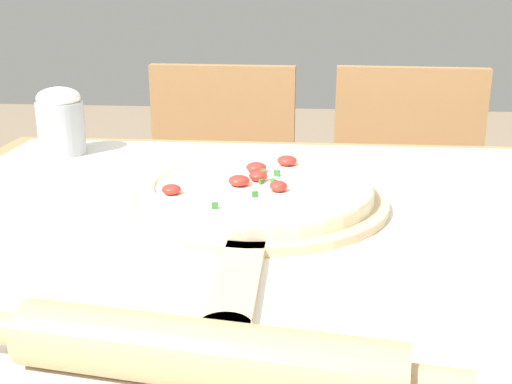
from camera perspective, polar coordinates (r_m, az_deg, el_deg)
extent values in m
cube|color=#A87F51|center=(0.81, 3.39, -5.11)|extent=(1.16, 1.01, 0.03)
cylinder|color=#A87F51|center=(1.49, -17.36, -11.18)|extent=(0.06, 0.06, 0.75)
cube|color=silver|center=(0.80, 3.42, -3.96)|extent=(1.08, 0.93, 0.00)
cylinder|color=#D6B784|center=(0.90, 0.16, -0.86)|extent=(0.36, 0.36, 0.01)
cube|color=#D6B784|center=(0.66, -1.67, -8.00)|extent=(0.05, 0.20, 0.01)
cylinder|color=#D6B784|center=(0.58, -2.80, -12.26)|extent=(0.05, 0.05, 0.01)
cylinder|color=beige|center=(0.89, 0.16, -0.01)|extent=(0.32, 0.32, 0.02)
torus|color=beige|center=(0.89, 0.16, 0.47)|extent=(0.32, 0.32, 0.02)
cylinder|color=white|center=(0.89, 0.16, 0.57)|extent=(0.28, 0.28, 0.00)
ellipsoid|color=red|center=(0.99, 2.77, 2.82)|extent=(0.03, 0.03, 0.01)
ellipsoid|color=red|center=(0.91, 0.17, 1.44)|extent=(0.03, 0.03, 0.01)
ellipsoid|color=red|center=(0.95, 0.01, 2.22)|extent=(0.03, 0.03, 0.01)
ellipsoid|color=red|center=(0.86, 2.00, 0.53)|extent=(0.02, 0.02, 0.01)
ellipsoid|color=red|center=(0.86, -7.54, 0.24)|extent=(0.03, 0.03, 0.01)
ellipsoid|color=red|center=(0.88, -1.53, 1.03)|extent=(0.03, 0.03, 0.01)
cube|color=#387533|center=(0.94, 0.54, 1.83)|extent=(0.01, 0.01, 0.01)
cube|color=#387533|center=(0.93, 1.87, 1.68)|extent=(0.01, 0.01, 0.01)
cube|color=#387533|center=(0.89, 0.48, 0.92)|extent=(0.01, 0.01, 0.01)
cube|color=#387533|center=(0.91, 0.28, 1.32)|extent=(0.00, 0.01, 0.01)
cube|color=#387533|center=(0.90, 0.24, 1.25)|extent=(0.01, 0.01, 0.01)
cube|color=#387533|center=(0.93, 0.71, 1.63)|extent=(0.01, 0.01, 0.01)
cube|color=#387533|center=(0.89, 1.58, 0.86)|extent=(0.01, 0.01, 0.01)
cube|color=#387533|center=(0.84, -0.10, -0.19)|extent=(0.01, 0.01, 0.01)
cube|color=#387533|center=(0.80, -3.66, -1.20)|extent=(0.01, 0.01, 0.01)
cylinder|color=tan|center=(0.51, -4.55, -14.19)|extent=(0.31, 0.10, 0.05)
cylinder|color=tan|center=(0.58, -21.63, -11.17)|extent=(0.05, 0.03, 0.03)
cube|color=#A37547|center=(1.63, -3.86, -5.57)|extent=(0.41, 0.41, 0.02)
cube|color=#A37547|center=(1.72, -2.92, 3.92)|extent=(0.38, 0.05, 0.44)
cylinder|color=#A37547|center=(1.63, -10.47, -14.57)|extent=(0.04, 0.04, 0.42)
cylinder|color=#A37547|center=(1.57, 1.16, -15.55)|extent=(0.04, 0.04, 0.42)
cylinder|color=#A37547|center=(1.90, -7.65, -9.46)|extent=(0.04, 0.04, 0.42)
cylinder|color=#A37547|center=(1.85, 2.16, -10.08)|extent=(0.04, 0.04, 0.42)
cube|color=#A37547|center=(1.63, 13.20, -6.01)|extent=(0.42, 0.42, 0.02)
cube|color=#A37547|center=(1.73, 13.25, 3.48)|extent=(0.38, 0.06, 0.44)
cylinder|color=#A37547|center=(1.59, 7.13, -15.44)|extent=(0.04, 0.04, 0.42)
cylinder|color=#A37547|center=(1.62, 18.95, -15.61)|extent=(0.04, 0.04, 0.42)
cylinder|color=#A37547|center=(1.86, 7.32, -10.01)|extent=(0.04, 0.04, 0.42)
cylinder|color=#A37547|center=(1.89, 17.22, -10.28)|extent=(0.04, 0.04, 0.42)
cylinder|color=#B2B7BC|center=(1.22, -16.92, 5.46)|extent=(0.08, 0.08, 0.09)
ellipsoid|color=white|center=(1.21, -17.16, 8.01)|extent=(0.08, 0.08, 0.04)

